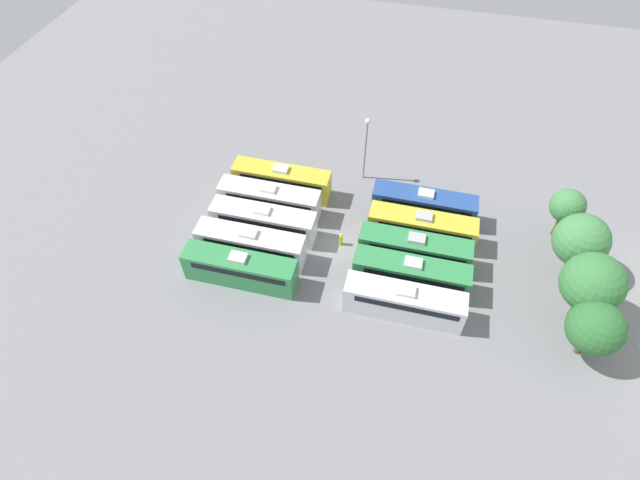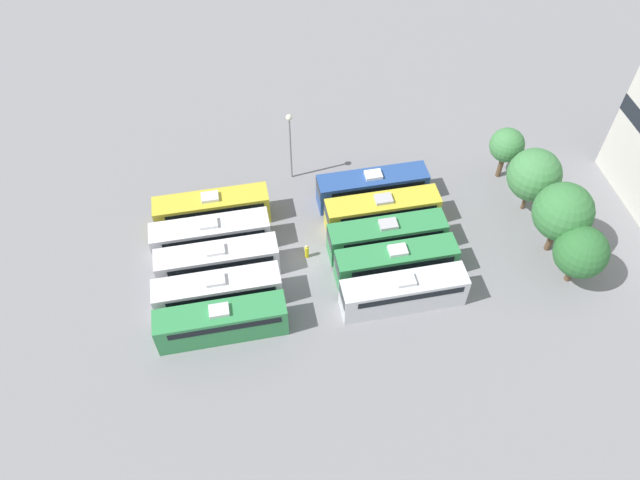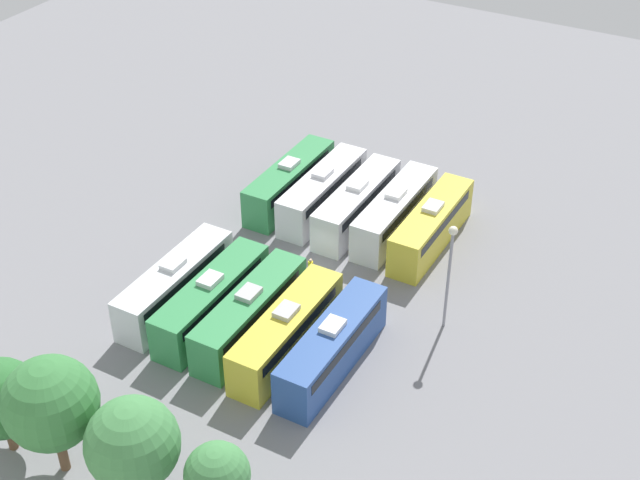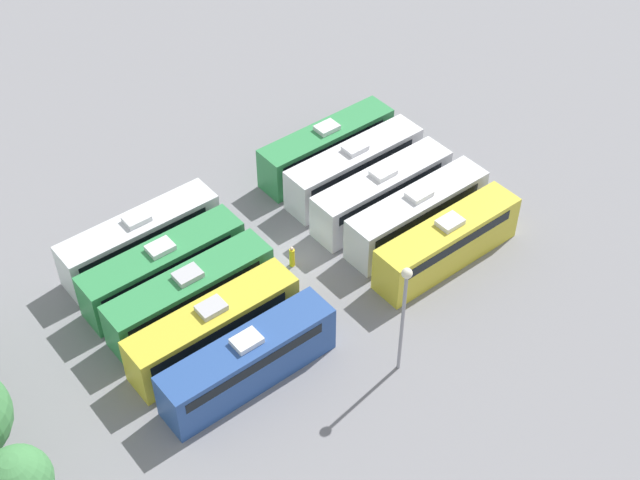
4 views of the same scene
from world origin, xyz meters
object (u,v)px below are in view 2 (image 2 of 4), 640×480
light_pole (290,136)px  tree_1 (534,175)px  bus_1 (211,235)px  bus_2 (218,261)px  bus_3 (218,291)px  bus_6 (382,211)px  bus_7 (387,236)px  bus_5 (373,187)px  bus_4 (222,321)px  bus_8 (396,262)px  worker_person (307,252)px  tree_3 (581,252)px  tree_0 (507,145)px  tree_2 (563,212)px  bus_0 (213,209)px  bus_9 (404,292)px

light_pole → tree_1: 23.20m
bus_1 → bus_2: size_ratio=1.00×
bus_3 → bus_6: 17.16m
bus_7 → light_pole: size_ratio=1.33×
bus_5 → bus_4: bearing=-51.7°
bus_8 → bus_3: bearing=-89.4°
bus_2 → bus_3: (3.22, -0.27, 0.00)m
worker_person → light_pole: 11.53m
bus_2 → tree_3: 31.19m
tree_3 → tree_0: bearing=-174.7°
bus_5 → tree_0: (-0.79, 13.57, 2.33)m
bus_1 → tree_1: size_ratio=1.52×
worker_person → tree_0: (-6.65, 21.15, 3.37)m
bus_3 → tree_2: (-0.27, 30.37, 3.28)m
light_pole → bus_7: bearing=32.8°
bus_3 → worker_person: bus_3 is taller
bus_0 → worker_person: (5.94, 7.96, -1.04)m
bus_2 → worker_person: (-0.38, 8.00, -1.04)m
bus_6 → tree_2: (5.94, 14.37, 3.28)m
bus_9 → tree_2: 15.63m
bus_1 → bus_5: bearing=101.1°
bus_3 → light_pole: light_pole is taller
bus_5 → tree_3: (12.84, 14.83, 2.13)m
bus_1 → light_pole: 12.20m
bus_2 → bus_3: 3.23m
bus_9 → tree_3: size_ratio=1.72×
bus_4 → bus_9: 15.43m
bus_3 → tree_0: 31.24m
tree_1 → tree_3: 8.93m
bus_2 → bus_8: (3.06, 15.40, 0.00)m
tree_2 → tree_0: bearing=-174.6°
bus_8 → tree_0: (-10.09, 13.75, 2.33)m
bus_4 → tree_1: bearing=105.9°
bus_1 → bus_3: bearing=0.6°
bus_8 → light_pole: light_pole is taller
bus_8 → bus_9: same height
bus_2 → tree_2: (2.94, 30.10, 3.28)m
bus_6 → bus_5: bearing=-177.3°
tree_3 → bus_3: bearing=-96.3°
bus_3 → tree_2: bearing=90.5°
bus_1 → bus_7: size_ratio=1.00×
worker_person → tree_1: (-1.91, 21.84, 3.80)m
bus_3 → tree_1: (-5.51, 30.11, 2.76)m
bus_1 → tree_0: size_ratio=1.83×
bus_7 → bus_8: 3.01m
bus_7 → light_pole: 13.52m
bus_0 → bus_8: same height
bus_5 → bus_6: (3.24, 0.15, 0.00)m
bus_0 → worker_person: 9.98m
bus_4 → bus_5: size_ratio=1.00×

